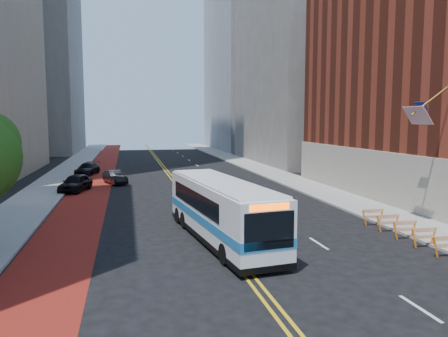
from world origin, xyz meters
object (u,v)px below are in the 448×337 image
object	(u,v)px
transit_bus	(220,209)
car_c	(87,169)
car_a	(76,183)
car_b	(115,177)

from	to	relation	value
transit_bus	car_c	world-z (taller)	transit_bus
transit_bus	car_a	xyz separation A→B (m)	(-9.28, 18.30, -0.89)
car_b	transit_bus	bearing A→B (deg)	-94.19
transit_bus	car_b	bearing A→B (deg)	97.63
transit_bus	car_b	size ratio (longest dim) A/B	2.96
car_a	car_c	world-z (taller)	car_a
car_b	car_c	bearing A→B (deg)	92.77
car_c	transit_bus	bearing A→B (deg)	-59.47
transit_bus	car_c	bearing A→B (deg)	99.57
transit_bus	car_c	xyz separation A→B (m)	(-9.28, 30.56, -0.98)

